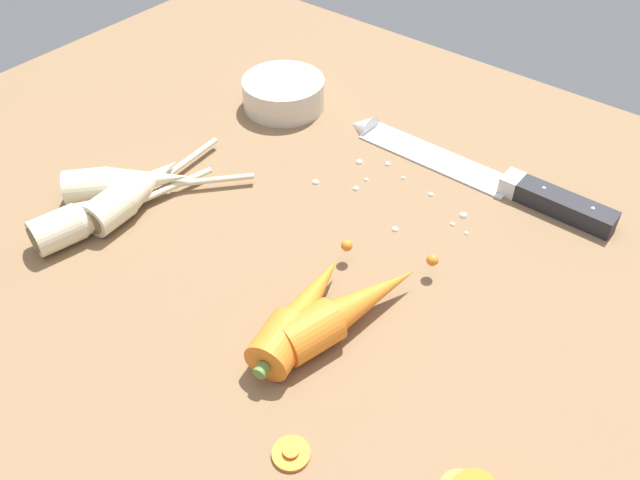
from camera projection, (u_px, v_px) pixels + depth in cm
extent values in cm
cube|color=brown|center=(331.00, 254.00, 71.59)|extent=(120.00, 90.00, 4.00)
cube|color=silver|center=(435.00, 157.00, 80.72)|extent=(20.01, 4.43, 0.50)
cone|color=silver|center=(362.00, 126.00, 85.81)|extent=(3.01, 3.96, 3.96)
cube|color=silver|center=(511.00, 184.00, 75.59)|extent=(2.00, 2.94, 2.20)
cube|color=#232328|center=(565.00, 206.00, 72.63)|extent=(11.00, 2.82, 2.20)
sphere|color=silver|center=(544.00, 189.00, 73.15)|extent=(0.50, 0.50, 0.50)
sphere|color=silver|center=(593.00, 209.00, 70.61)|extent=(0.50, 0.50, 0.50)
cylinder|color=orange|center=(279.00, 344.00, 57.44)|extent=(5.13, 5.71, 4.20)
cone|color=orange|center=(310.00, 299.00, 61.31)|extent=(6.36, 12.43, 3.99)
sphere|color=orange|center=(347.00, 246.00, 66.58)|extent=(1.20, 1.20, 1.20)
cylinder|color=#5B7F3D|center=(261.00, 370.00, 55.43)|extent=(1.38, 1.23, 1.20)
cylinder|color=orange|center=(309.00, 332.00, 58.44)|extent=(5.40, 6.21, 4.20)
cone|color=orange|center=(365.00, 300.00, 61.24)|extent=(7.07, 13.37, 3.99)
sphere|color=orange|center=(432.00, 260.00, 65.04)|extent=(1.20, 1.20, 1.20)
cylinder|color=#5B7F3D|center=(279.00, 350.00, 57.01)|extent=(1.41, 1.27, 1.20)
cylinder|color=beige|center=(108.00, 211.00, 70.70)|extent=(4.38, 4.96, 4.00)
cone|color=beige|center=(151.00, 180.00, 74.61)|extent=(4.48, 8.53, 3.80)
cylinder|color=beige|center=(191.00, 158.00, 79.23)|extent=(1.45, 8.94, 0.70)
cylinder|color=brown|center=(92.00, 223.00, 69.29)|extent=(2.82, 0.54, 2.80)
cylinder|color=beige|center=(57.00, 230.00, 68.40)|extent=(4.99, 5.68, 4.00)
cone|color=beige|center=(117.00, 204.00, 71.51)|extent=(5.64, 9.37, 3.80)
cylinder|color=beige|center=(175.00, 186.00, 75.32)|extent=(2.77, 9.38, 0.70)
cylinder|color=brown|center=(34.00, 240.00, 67.28)|extent=(2.80, 0.91, 2.80)
cylinder|color=beige|center=(88.00, 186.00, 73.75)|extent=(6.26, 6.34, 4.00)
cone|color=beige|center=(150.00, 180.00, 74.58)|extent=(8.67, 9.06, 3.80)
cylinder|color=beige|center=(213.00, 180.00, 76.05)|extent=(6.83, 7.53, 0.70)
cylinder|color=brown|center=(65.00, 189.00, 73.45)|extent=(2.29, 2.09, 2.80)
cylinder|color=orange|center=(291.00, 452.00, 51.84)|extent=(3.11, 3.11, 0.70)
cylinder|color=orange|center=(291.00, 451.00, 51.66)|extent=(1.31, 1.31, 0.16)
cylinder|color=beige|center=(284.00, 93.00, 88.43)|extent=(11.00, 11.00, 4.00)
cylinder|color=#ABA392|center=(283.00, 90.00, 88.10)|extent=(8.80, 8.80, 2.80)
sphere|color=silver|center=(467.00, 232.00, 70.81)|extent=(0.50, 0.50, 0.50)
sphere|color=silver|center=(356.00, 187.00, 76.32)|extent=(0.75, 0.75, 0.75)
sphere|color=silver|center=(431.00, 193.00, 75.59)|extent=(0.64, 0.64, 0.64)
sphere|color=silver|center=(453.00, 223.00, 71.85)|extent=(0.59, 0.59, 0.59)
sphere|color=silver|center=(359.00, 160.00, 80.08)|extent=(0.82, 0.82, 0.82)
sphere|color=silver|center=(315.00, 180.00, 77.17)|extent=(0.84, 0.84, 0.84)
sphere|color=silver|center=(366.00, 178.00, 77.63)|extent=(0.55, 0.55, 0.55)
sphere|color=silver|center=(406.00, 178.00, 77.72)|extent=(0.52, 0.52, 0.52)
sphere|color=silver|center=(395.00, 227.00, 71.18)|extent=(0.74, 0.74, 0.74)
sphere|color=silver|center=(388.00, 162.00, 79.82)|extent=(0.73, 0.73, 0.73)
sphere|color=silver|center=(464.00, 213.00, 72.79)|extent=(0.90, 0.90, 0.90)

